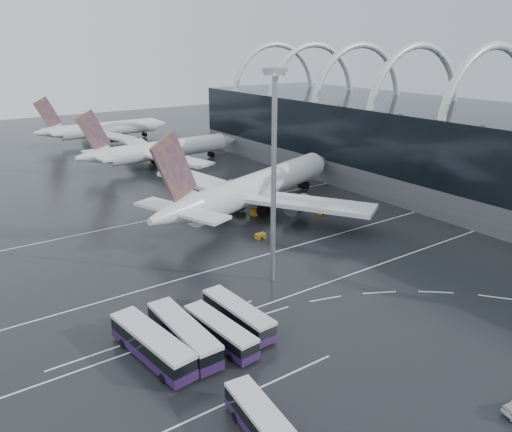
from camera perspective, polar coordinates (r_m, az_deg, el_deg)
ground at (r=77.07m, az=5.67°, el=-7.57°), size 420.00×420.00×0.00m
terminal at (r=130.87m, az=21.06°, el=7.52°), size 42.00×160.00×34.90m
lane_marking_near at (r=75.74m, az=6.65°, el=-8.12°), size 120.00×0.25×0.01m
lane_marking_mid at (r=85.59m, az=0.45°, el=-4.63°), size 120.00×0.25×0.01m
lane_marking_far at (r=108.06m, az=-8.18°, el=0.36°), size 120.00×0.25×0.01m
bus_bay_line_south at (r=54.20m, az=-3.34°, el=-20.55°), size 28.00×0.25×0.01m
bus_bay_line_north at (r=65.86m, az=-10.89°, el=-12.89°), size 28.00×0.25×0.01m
airliner_main at (r=105.95m, az=-0.22°, el=3.15°), size 60.09×52.13×20.96m
airliner_gate_b at (r=150.09m, az=-10.85°, el=7.34°), size 51.86×46.61×18.02m
airliner_gate_c at (r=192.74m, az=-17.18°, el=9.39°), size 48.64×45.04×17.38m
bus_row_near_a at (r=60.23m, az=-11.78°, el=-14.19°), size 4.88×14.23×3.43m
bus_row_near_b at (r=61.53m, az=-8.28°, el=-13.21°), size 3.35×13.69×3.37m
bus_row_near_c at (r=62.04m, az=-4.14°, el=-12.99°), size 3.69×12.16×2.95m
bus_row_near_d at (r=65.13m, az=-2.07°, el=-11.19°), size 3.46×12.54×3.05m
bus_row_far_b at (r=49.13m, az=1.23°, el=-23.03°), size 3.94×12.26×2.97m
floodlight_mast at (r=70.88m, az=2.07°, el=7.11°), size 2.41×2.41×31.41m
gse_cart_belly_a at (r=106.85m, az=7.48°, el=0.47°), size 1.97×1.17×1.08m
gse_cart_belly_b at (r=113.60m, az=7.46°, el=1.62°), size 1.95×1.15×1.06m
gse_cart_belly_c at (r=92.90m, az=0.50°, el=-2.30°), size 1.88×1.11×1.03m
gse_cart_belly_d at (r=110.58m, az=9.08°, el=1.06°), size 2.09×1.24×1.14m
gse_cart_belly_e at (r=105.63m, az=0.13°, el=0.51°), size 2.53×1.49×1.38m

